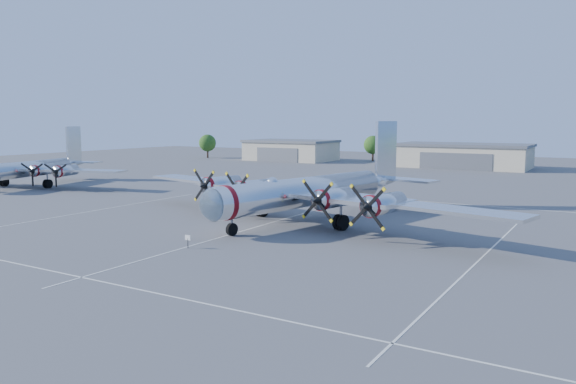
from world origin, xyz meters
The scene contains 9 objects.
ground centered at (0.00, 0.00, 0.00)m, with size 260.00×260.00×0.00m, color #505053.
parking_lines centered at (0.00, -1.75, 0.01)m, with size 60.00×50.08×0.01m.
hangar_west centered at (-45.00, 81.96, 2.71)m, with size 22.60×14.60×5.40m.
hangar_center centered at (0.00, 81.96, 2.71)m, with size 28.60×14.60×5.40m.
tree_far_west centered at (-70.00, 78.00, 4.22)m, with size 4.80×4.80×6.64m.
tree_west centered at (-25.00, 90.00, 4.22)m, with size 4.80×4.80×6.64m.
main_bomber_b29 centered at (2.88, 5.19, 0.00)m, with size 47.23×32.30×10.44m, color silver, non-canonical shape.
bomber_west centered at (-50.75, 9.64, 0.00)m, with size 35.86×25.39×9.47m, color silver, non-canonical shape.
info_placard centered at (0.36, -11.61, 0.77)m, with size 0.58×0.06×1.10m.
Camera 1 is at (30.83, -46.42, 10.51)m, focal length 35.00 mm.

